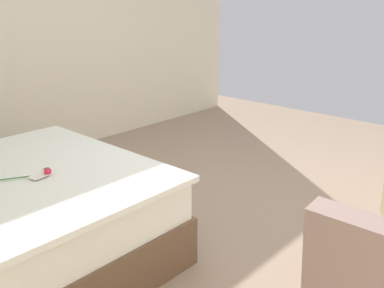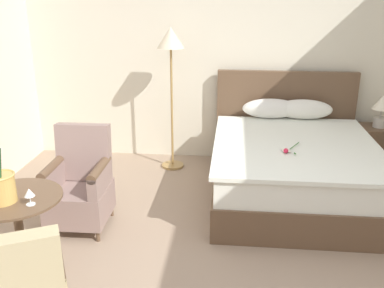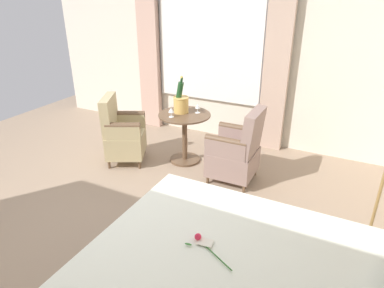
# 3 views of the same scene
# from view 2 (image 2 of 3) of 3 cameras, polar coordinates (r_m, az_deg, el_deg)

# --- Properties ---
(wall_headboard_side) EXTENTS (5.44, 0.12, 3.18)m
(wall_headboard_side) POSITION_cam_2_polar(r_m,az_deg,el_deg) (5.62, 5.41, 13.79)
(wall_headboard_side) COLOR beige
(wall_headboard_side) RESTS_ON ground
(bed) EXTENTS (1.76, 2.14, 1.22)m
(bed) POSITION_cam_2_polar(r_m,az_deg,el_deg) (4.84, 13.19, -2.66)
(bed) COLOR brown
(bed) RESTS_ON ground
(nightstand) EXTENTS (0.53, 0.41, 0.59)m
(nightstand) POSITION_cam_2_polar(r_m,az_deg,el_deg) (5.81, 23.25, -0.68)
(nightstand) COLOR brown
(nightstand) RESTS_ON ground
(bedside_lamp) EXTENTS (0.23, 0.23, 0.40)m
(bedside_lamp) POSITION_cam_2_polar(r_m,az_deg,el_deg) (5.66, 23.99, 4.51)
(bedside_lamp) COLOR beige
(bedside_lamp) RESTS_ON nightstand
(floor_lamp_brass) EXTENTS (0.33, 0.33, 1.77)m
(floor_lamp_brass) POSITION_cam_2_polar(r_m,az_deg,el_deg) (5.21, -2.83, 12.22)
(floor_lamp_brass) COLOR #A17D46
(floor_lamp_brass) RESTS_ON ground
(side_table_round) EXTENTS (0.71, 0.71, 0.70)m
(side_table_round) POSITION_cam_2_polar(r_m,az_deg,el_deg) (3.62, -22.05, -10.36)
(side_table_round) COLOR brown
(side_table_round) RESTS_ON ground
(champagne_bucket) EXTENTS (0.22, 0.22, 0.50)m
(champagne_bucket) POSITION_cam_2_polar(r_m,az_deg,el_deg) (3.40, -24.22, -4.86)
(champagne_bucket) COLOR tan
(champagne_bucket) RESTS_ON side_table_round
(wine_glass_near_bucket) EXTENTS (0.08, 0.08, 0.13)m
(wine_glass_near_bucket) POSITION_cam_2_polar(r_m,az_deg,el_deg) (3.30, -20.87, -6.16)
(wine_glass_near_bucket) COLOR white
(wine_glass_near_bucket) RESTS_ON side_table_round
(wine_glass_near_edge) EXTENTS (0.07, 0.07, 0.12)m
(wine_glass_near_edge) POSITION_cam_2_polar(r_m,az_deg,el_deg) (3.63, -23.57, -4.24)
(wine_glass_near_edge) COLOR white
(wine_glass_near_edge) RESTS_ON side_table_round
(armchair_by_window) EXTENTS (0.55, 0.60, 0.97)m
(armchair_by_window) POSITION_cam_2_polar(r_m,az_deg,el_deg) (4.23, -14.69, -5.53)
(armchair_by_window) COLOR brown
(armchair_by_window) RESTS_ON ground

